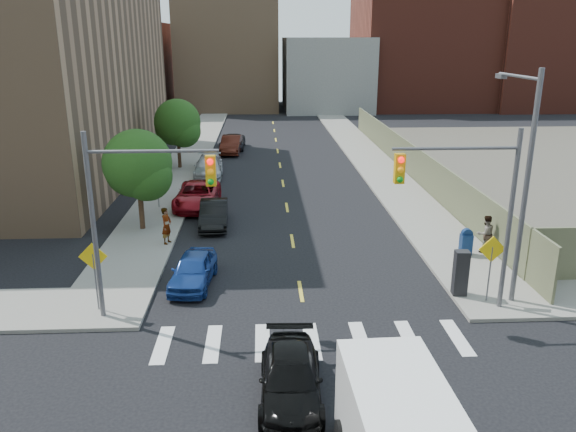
{
  "coord_description": "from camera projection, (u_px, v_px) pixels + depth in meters",
  "views": [
    {
      "loc": [
        -1.56,
        -13.06,
        9.99
      ],
      "look_at": [
        -0.33,
        11.99,
        2.0
      ],
      "focal_mm": 35.0,
      "sensor_mm": 36.0,
      "label": 1
    }
  ],
  "objects": [
    {
      "name": "ground",
      "position": [
        321.0,
        416.0,
        15.53
      ],
      "size": [
        160.0,
        160.0,
        0.0
      ],
      "primitive_type": "plane",
      "color": "black",
      "rests_on": "ground"
    },
    {
      "name": "pedestrian_west",
      "position": [
        167.0,
        226.0,
        27.86
      ],
      "size": [
        0.64,
        0.79,
        1.85
      ],
      "primitive_type": "imported",
      "rotation": [
        0.0,
        0.0,
        1.23
      ],
      "color": "gray",
      "rests_on": "sidewalk_nw"
    },
    {
      "name": "sidewalk_nw",
      "position": [
        197.0,
        144.0,
        54.64
      ],
      "size": [
        3.5,
        73.0,
        0.15
      ],
      "primitive_type": "cube",
      "color": "gray",
      "rests_on": "ground"
    },
    {
      "name": "parked_car_white",
      "position": [
        210.0,
        162.0,
        43.8
      ],
      "size": [
        2.18,
        4.54,
        1.5
      ],
      "primitive_type": "imported",
      "rotation": [
        0.0,
        0.0,
        0.09
      ],
      "color": "silver",
      "rests_on": "ground"
    },
    {
      "name": "parked_car_maroon",
      "position": [
        231.0,
        145.0,
        50.53
      ],
      "size": [
        1.93,
        4.85,
        1.57
      ],
      "primitive_type": "imported",
      "rotation": [
        0.0,
        0.0,
        -0.06
      ],
      "color": "#3D140C",
      "rests_on": "ground"
    },
    {
      "name": "signal_nw",
      "position": [
        135.0,
        202.0,
        19.59
      ],
      "size": [
        4.59,
        0.3,
        7.0
      ],
      "color": "#59595E",
      "rests_on": "ground"
    },
    {
      "name": "parked_car_blue",
      "position": [
        193.0,
        270.0,
        23.58
      ],
      "size": [
        1.98,
        4.11,
        1.35
      ],
      "primitive_type": "imported",
      "rotation": [
        0.0,
        0.0,
        -0.1
      ],
      "color": "navy",
      "rests_on": "ground"
    },
    {
      "name": "warn_sign_nw",
      "position": [
        94.0,
        264.0,
        20.75
      ],
      "size": [
        1.06,
        0.06,
        2.83
      ],
      "color": "#59595E",
      "rests_on": "ground"
    },
    {
      "name": "pedestrian_east",
      "position": [
        485.0,
        234.0,
        26.71
      ],
      "size": [
        1.0,
        0.84,
        1.83
      ],
      "primitive_type": "imported",
      "rotation": [
        0.0,
        0.0,
        3.32
      ],
      "color": "gray",
      "rests_on": "sidewalk_ne"
    },
    {
      "name": "tree_west_far",
      "position": [
        178.0,
        125.0,
        43.64
      ],
      "size": [
        3.66,
        3.64,
        5.52
      ],
      "color": "#332114",
      "rests_on": "ground"
    },
    {
      "name": "parked_car_black",
      "position": [
        214.0,
        214.0,
        30.96
      ],
      "size": [
        1.65,
        4.31,
        1.4
      ],
      "primitive_type": "imported",
      "rotation": [
        0.0,
        0.0,
        0.04
      ],
      "color": "black",
      "rests_on": "ground"
    },
    {
      "name": "parked_car_silver",
      "position": [
        208.0,
        167.0,
        41.94
      ],
      "size": [
        2.19,
        5.07,
        1.45
      ],
      "primitive_type": "imported",
      "rotation": [
        0.0,
        0.0,
        0.03
      ],
      "color": "#A7AAAE",
      "rests_on": "ground"
    },
    {
      "name": "bg_bldg_fareast",
      "position": [
        532.0,
        45.0,
        81.2
      ],
      "size": [
        14.0,
        16.0,
        18.0
      ],
      "primitive_type": "cube",
      "color": "#592319",
      "rests_on": "ground"
    },
    {
      "name": "payphone",
      "position": [
        461.0,
        273.0,
        22.26
      ],
      "size": [
        0.58,
        0.48,
        1.85
      ],
      "primitive_type": "cube",
      "rotation": [
        0.0,
        0.0,
        -0.06
      ],
      "color": "black",
      "rests_on": "sidewalk_ne"
    },
    {
      "name": "fence_north",
      "position": [
        409.0,
        159.0,
        42.25
      ],
      "size": [
        0.12,
        44.0,
        2.5
      ],
      "primitive_type": "cube",
      "color": "#69694A",
      "rests_on": "ground"
    },
    {
      "name": "parked_car_red",
      "position": [
        197.0,
        195.0,
        34.41
      ],
      "size": [
        2.67,
        5.52,
        1.52
      ],
      "primitive_type": "imported",
      "rotation": [
        0.0,
        0.0,
        -0.03
      ],
      "color": "maroon",
      "rests_on": "ground"
    },
    {
      "name": "smokestack",
      "position": [
        564.0,
        8.0,
        79.87
      ],
      "size": [
        1.8,
        1.8,
        28.0
      ],
      "primitive_type": "cylinder",
      "color": "#8C6B4C",
      "rests_on": "ground"
    },
    {
      "name": "bg_bldg_west",
      "position": [
        115.0,
        67.0,
        79.29
      ],
      "size": [
        14.0,
        18.0,
        12.0
      ],
      "primitive_type": "cube",
      "color": "#592319",
      "rests_on": "ground"
    },
    {
      "name": "warn_sign_midwest",
      "position": [
        157.0,
        177.0,
        33.59
      ],
      "size": [
        1.06,
        0.06,
        2.83
      ],
      "color": "#59595E",
      "rests_on": "ground"
    },
    {
      "name": "mailbox",
      "position": [
        466.0,
        242.0,
        26.48
      ],
      "size": [
        0.55,
        0.43,
        1.3
      ],
      "rotation": [
        0.0,
        0.0,
        0.05
      ],
      "color": "#0D2450",
      "rests_on": "sidewalk_ne"
    },
    {
      "name": "streetlight_ne",
      "position": [
        523.0,
        172.0,
        20.9
      ],
      "size": [
        0.25,
        3.7,
        9.0
      ],
      "color": "#59595E",
      "rests_on": "ground"
    },
    {
      "name": "tree_west_near",
      "position": [
        138.0,
        168.0,
        29.37
      ],
      "size": [
        3.66,
        3.64,
        5.52
      ],
      "color": "#332114",
      "rests_on": "ground"
    },
    {
      "name": "parked_car_grey",
      "position": [
        232.0,
        142.0,
        52.55
      ],
      "size": [
        2.35,
        4.85,
        1.33
      ],
      "primitive_type": "imported",
      "rotation": [
        0.0,
        0.0,
        -0.03
      ],
      "color": "black",
      "rests_on": "ground"
    },
    {
      "name": "signal_ne",
      "position": [
        471.0,
        197.0,
        20.15
      ],
      "size": [
        4.59,
        0.3,
        7.0
      ],
      "color": "#59595E",
      "rests_on": "ground"
    },
    {
      "name": "bg_bldg_east",
      "position": [
        419.0,
        52.0,
        82.65
      ],
      "size": [
        18.0,
        18.0,
        16.0
      ],
      "primitive_type": "cube",
      "color": "#592319",
      "rests_on": "ground"
    },
    {
      "name": "sidewalk_ne",
      "position": [
        355.0,
        143.0,
        55.37
      ],
      "size": [
        3.5,
        73.0,
        0.15
      ],
      "primitive_type": "cube",
      "color": "gray",
      "rests_on": "ground"
    },
    {
      "name": "bg_bldg_midwest",
      "position": [
        229.0,
        55.0,
        81.49
      ],
      "size": [
        14.0,
        16.0,
        15.0
      ],
      "primitive_type": "cube",
      "color": "#8C6B4C",
      "rests_on": "ground"
    },
    {
      "name": "bg_bldg_center",
      "position": [
        326.0,
        74.0,
        81.0
      ],
      "size": [
        12.0,
        16.0,
        10.0
      ],
      "primitive_type": "cube",
      "color": "gray",
      "rests_on": "ground"
    },
    {
      "name": "warn_sign_ne",
      "position": [
        491.0,
        257.0,
        21.45
      ],
      "size": [
        1.06,
        0.06,
        2.83
      ],
      "color": "#59595E",
      "rests_on": "ground"
    },
    {
      "name": "black_sedan",
      "position": [
        291.0,
        378.0,
        16.13
      ],
      "size": [
        1.96,
        4.48,
        1.28
      ],
      "primitive_type": "imported",
      "rotation": [
        0.0,
        0.0,
        -0.04
      ],
      "color": "black",
      "rests_on": "ground"
    }
  ]
}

